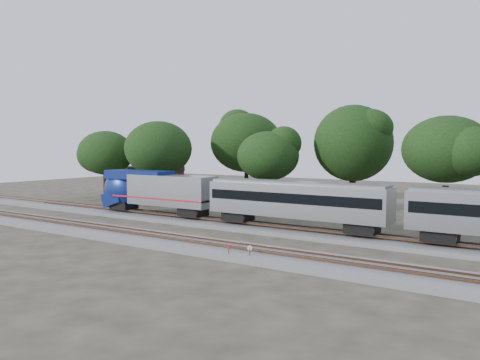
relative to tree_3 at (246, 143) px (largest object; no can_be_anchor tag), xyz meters
The scene contains 14 objects.
ground 29.02m from the tree_3, 64.54° to the right, with size 160.00×160.00×0.00m, color #383328.
track_far 23.98m from the tree_3, 57.91° to the right, with size 160.00×5.00×0.73m.
track_near 32.47m from the tree_3, 67.69° to the right, with size 160.00×5.00×0.73m.
switch_stand_red 36.42m from the tree_3, 59.65° to the right, with size 0.32×0.08×1.00m.
switch_stand_white 37.05m from the tree_3, 57.18° to the right, with size 0.36×0.11×1.13m.
switch_lever 37.19m from the tree_3, 56.85° to the right, with size 0.50×0.30×0.30m, color #512D19.
brick_building 21.77m from the tree_3, behind, with size 10.50×7.72×4.84m.
tree_0 22.63m from the tree_3, 158.08° to the right, with size 7.40×7.40×10.44m.
tree_1 14.58m from the tree_3, 168.50° to the right, with size 7.90×7.90×11.14m.
tree_2 13.16m from the tree_3, 124.55° to the right, with size 8.12×8.12×11.44m.
tree_3 is the anchor object (origin of this frame).
tree_4 12.54m from the tree_3, 45.30° to the right, with size 7.22×7.22×10.18m.
tree_5 17.23m from the tree_3, ahead, with size 8.82×8.82×12.43m.
tree_6 29.72m from the tree_3, 14.91° to the right, with size 8.08×8.08×11.39m.
Camera 1 is at (25.23, -33.44, 8.16)m, focal length 35.00 mm.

